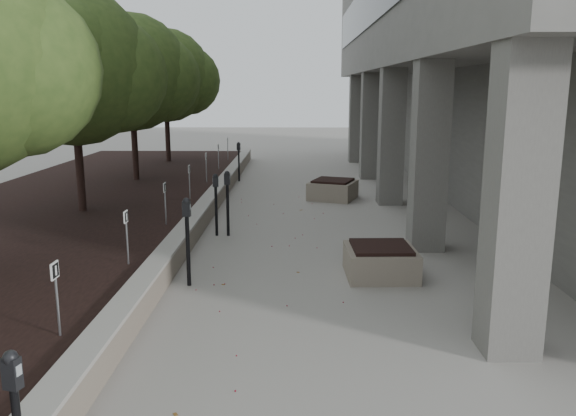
{
  "coord_description": "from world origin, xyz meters",
  "views": [
    {
      "loc": [
        0.61,
        -6.22,
        3.44
      ],
      "look_at": [
        0.42,
        6.12,
        0.87
      ],
      "focal_mm": 36.11,
      "sensor_mm": 36.0,
      "label": 1
    }
  ],
  "objects_px": {
    "crabapple_tree_5": "(166,95)",
    "parking_meter_5": "(239,162)",
    "crabapple_tree_3": "(75,101)",
    "parking_meter_3": "(228,204)",
    "parking_meter_2": "(188,242)",
    "parking_meter_4": "(216,205)",
    "planter_front": "(380,261)",
    "crabapple_tree_4": "(132,97)",
    "planter_back": "(333,189)"
  },
  "relations": [
    {
      "from": "crabapple_tree_5",
      "to": "parking_meter_5",
      "type": "distance_m",
      "value": 4.92
    },
    {
      "from": "parking_meter_2",
      "to": "crabapple_tree_4",
      "type": "bearing_deg",
      "value": 114.27
    },
    {
      "from": "parking_meter_3",
      "to": "planter_back",
      "type": "xyz_separation_m",
      "value": [
        2.75,
        4.66,
        -0.46
      ]
    },
    {
      "from": "crabapple_tree_5",
      "to": "parking_meter_3",
      "type": "height_order",
      "value": "crabapple_tree_5"
    },
    {
      "from": "parking_meter_2",
      "to": "parking_meter_4",
      "type": "bearing_deg",
      "value": 93.8
    },
    {
      "from": "crabapple_tree_3",
      "to": "planter_front",
      "type": "distance_m",
      "value": 8.47
    },
    {
      "from": "crabapple_tree_3",
      "to": "crabapple_tree_5",
      "type": "xyz_separation_m",
      "value": [
        0.0,
        10.0,
        0.0
      ]
    },
    {
      "from": "parking_meter_3",
      "to": "parking_meter_4",
      "type": "height_order",
      "value": "parking_meter_3"
    },
    {
      "from": "planter_back",
      "to": "parking_meter_3",
      "type": "bearing_deg",
      "value": -120.59
    },
    {
      "from": "crabapple_tree_4",
      "to": "planter_back",
      "type": "height_order",
      "value": "crabapple_tree_4"
    },
    {
      "from": "parking_meter_3",
      "to": "parking_meter_5",
      "type": "height_order",
      "value": "parking_meter_3"
    },
    {
      "from": "crabapple_tree_5",
      "to": "parking_meter_2",
      "type": "distance_m",
      "value": 15.07
    },
    {
      "from": "crabapple_tree_3",
      "to": "parking_meter_2",
      "type": "distance_m",
      "value": 6.14
    },
    {
      "from": "planter_front",
      "to": "parking_meter_5",
      "type": "bearing_deg",
      "value": 108.56
    },
    {
      "from": "crabapple_tree_5",
      "to": "parking_meter_3",
      "type": "xyz_separation_m",
      "value": [
        3.79,
        -10.95,
        -2.34
      ]
    },
    {
      "from": "parking_meter_3",
      "to": "planter_front",
      "type": "distance_m",
      "value": 4.35
    },
    {
      "from": "parking_meter_4",
      "to": "planter_front",
      "type": "xyz_separation_m",
      "value": [
        3.45,
        -2.96,
        -0.45
      ]
    },
    {
      "from": "crabapple_tree_4",
      "to": "planter_back",
      "type": "bearing_deg",
      "value": -11.2
    },
    {
      "from": "parking_meter_2",
      "to": "parking_meter_5",
      "type": "bearing_deg",
      "value": 95.22
    },
    {
      "from": "planter_back",
      "to": "parking_meter_2",
      "type": "bearing_deg",
      "value": -110.38
    },
    {
      "from": "crabapple_tree_4",
      "to": "parking_meter_4",
      "type": "distance_m",
      "value": 7.3
    },
    {
      "from": "planter_back",
      "to": "crabapple_tree_3",
      "type": "bearing_deg",
      "value": -150.48
    },
    {
      "from": "crabapple_tree_4",
      "to": "crabapple_tree_5",
      "type": "distance_m",
      "value": 5.0
    },
    {
      "from": "parking_meter_4",
      "to": "crabapple_tree_3",
      "type": "bearing_deg",
      "value": 150.81
    },
    {
      "from": "crabapple_tree_4",
      "to": "parking_meter_5",
      "type": "xyz_separation_m",
      "value": [
        3.25,
        2.18,
        -2.39
      ]
    },
    {
      "from": "crabapple_tree_4",
      "to": "parking_meter_3",
      "type": "bearing_deg",
      "value": -57.52
    },
    {
      "from": "parking_meter_5",
      "to": "planter_back",
      "type": "relative_size",
      "value": 1.1
    },
    {
      "from": "planter_front",
      "to": "planter_back",
      "type": "relative_size",
      "value": 0.95
    },
    {
      "from": "crabapple_tree_5",
      "to": "parking_meter_5",
      "type": "height_order",
      "value": "crabapple_tree_5"
    },
    {
      "from": "parking_meter_3",
      "to": "parking_meter_4",
      "type": "bearing_deg",
      "value": -179.04
    },
    {
      "from": "parking_meter_3",
      "to": "parking_meter_5",
      "type": "bearing_deg",
      "value": 98.01
    },
    {
      "from": "crabapple_tree_5",
      "to": "parking_meter_2",
      "type": "height_order",
      "value": "crabapple_tree_5"
    },
    {
      "from": "parking_meter_2",
      "to": "parking_meter_3",
      "type": "relative_size",
      "value": 1.02
    },
    {
      "from": "parking_meter_3",
      "to": "planter_back",
      "type": "bearing_deg",
      "value": 63.62
    },
    {
      "from": "crabapple_tree_3",
      "to": "parking_meter_3",
      "type": "xyz_separation_m",
      "value": [
        3.79,
        -0.95,
        -2.34
      ]
    },
    {
      "from": "parking_meter_2",
      "to": "parking_meter_3",
      "type": "bearing_deg",
      "value": 89.34
    },
    {
      "from": "parking_meter_3",
      "to": "parking_meter_5",
      "type": "xyz_separation_m",
      "value": [
        -0.54,
        8.13,
        -0.04
      ]
    },
    {
      "from": "crabapple_tree_3",
      "to": "parking_meter_3",
      "type": "height_order",
      "value": "crabapple_tree_3"
    },
    {
      "from": "parking_meter_3",
      "to": "crabapple_tree_5",
      "type": "bearing_deg",
      "value": 113.29
    },
    {
      "from": "crabapple_tree_5",
      "to": "parking_meter_4",
      "type": "relative_size",
      "value": 3.67
    },
    {
      "from": "crabapple_tree_3",
      "to": "parking_meter_2",
      "type": "bearing_deg",
      "value": -51.93
    },
    {
      "from": "planter_front",
      "to": "parking_meter_2",
      "type": "bearing_deg",
      "value": -170.47
    },
    {
      "from": "crabapple_tree_3",
      "to": "parking_meter_3",
      "type": "relative_size",
      "value": 3.51
    },
    {
      "from": "parking_meter_2",
      "to": "parking_meter_4",
      "type": "relative_size",
      "value": 1.07
    },
    {
      "from": "parking_meter_2",
      "to": "planter_back",
      "type": "distance_m",
      "value": 8.74
    },
    {
      "from": "crabapple_tree_5",
      "to": "planter_back",
      "type": "bearing_deg",
      "value": -43.9
    },
    {
      "from": "parking_meter_3",
      "to": "parking_meter_4",
      "type": "xyz_separation_m",
      "value": [
        -0.27,
        0.02,
        -0.03
      ]
    },
    {
      "from": "crabapple_tree_3",
      "to": "crabapple_tree_4",
      "type": "height_order",
      "value": "same"
    },
    {
      "from": "crabapple_tree_3",
      "to": "parking_meter_3",
      "type": "bearing_deg",
      "value": -14.12
    },
    {
      "from": "parking_meter_5",
      "to": "planter_back",
      "type": "xyz_separation_m",
      "value": [
        3.29,
        -3.47,
        -0.42
      ]
    }
  ]
}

